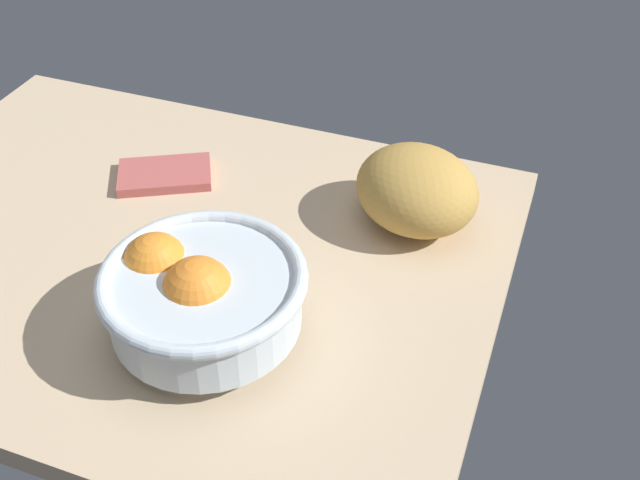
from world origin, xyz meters
TOP-DOWN VIEW (x-y plane):
  - ground_plane at (0.00, 0.00)cm, footprint 83.04×63.12cm
  - fruit_bowl at (-11.66, 11.37)cm, footprint 21.86×21.86cm
  - bread_loaf at (-28.00, -15.46)cm, footprint 21.29×20.71cm
  - napkin_folded at (6.52, -12.61)cm, footprint 14.63×12.64cm

SIDE VIEW (x-z plane):
  - ground_plane at x=0.00cm, z-range -3.00..0.00cm
  - napkin_folded at x=6.52cm, z-range 0.00..1.32cm
  - bread_loaf at x=-28.00cm, z-range 0.00..9.86cm
  - fruit_bowl at x=-11.66cm, z-range 0.50..11.06cm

